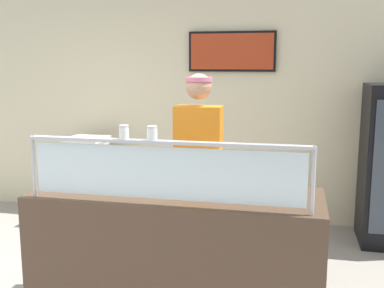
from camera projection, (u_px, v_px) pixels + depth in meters
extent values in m
plane|color=gray|center=(195.00, 279.00, 4.03)|extent=(12.00, 12.00, 0.00)
cube|color=beige|center=(226.00, 106.00, 5.43)|extent=(6.42, 0.08, 2.70)
cube|color=black|center=(232.00, 51.00, 5.25)|extent=(0.99, 0.04, 0.45)
cube|color=#B23819|center=(232.00, 51.00, 5.23)|extent=(0.94, 0.01, 0.40)
cube|color=#4C3828|center=(177.00, 257.00, 3.33)|extent=(2.02, 0.72, 0.95)
cylinder|color=#B2B5BC|center=(34.00, 166.00, 3.12)|extent=(0.02, 0.02, 0.42)
cylinder|color=#B2B5BC|center=(313.00, 181.00, 2.73)|extent=(0.02, 0.02, 0.42)
cube|color=silver|center=(164.00, 173.00, 2.92)|extent=(1.76, 0.01, 0.34)
cube|color=#B2B5BC|center=(164.00, 142.00, 2.89)|extent=(1.82, 0.06, 0.02)
cylinder|color=#9EA0A8|center=(192.00, 189.00, 3.33)|extent=(0.41, 0.41, 0.01)
cylinder|color=tan|center=(192.00, 187.00, 3.33)|extent=(0.39, 0.39, 0.02)
cylinder|color=gold|center=(192.00, 185.00, 3.32)|extent=(0.33, 0.33, 0.01)
cube|color=#ADAFB7|center=(191.00, 185.00, 3.30)|extent=(0.13, 0.29, 0.01)
cylinder|color=white|center=(124.00, 134.00, 2.94)|extent=(0.06, 0.06, 0.07)
cylinder|color=white|center=(124.00, 135.00, 2.94)|extent=(0.05, 0.05, 0.05)
cylinder|color=silver|center=(124.00, 127.00, 2.93)|extent=(0.06, 0.06, 0.02)
cylinder|color=white|center=(152.00, 134.00, 2.90)|extent=(0.07, 0.07, 0.07)
cylinder|color=red|center=(152.00, 136.00, 2.90)|extent=(0.06, 0.06, 0.05)
cylinder|color=silver|center=(152.00, 127.00, 2.89)|extent=(0.06, 0.06, 0.02)
cylinder|color=#23232D|center=(186.00, 226.00, 3.95)|extent=(0.13, 0.13, 0.95)
cylinder|color=#23232D|center=(211.00, 228.00, 3.91)|extent=(0.13, 0.13, 0.95)
cube|color=orange|center=(199.00, 140.00, 3.80)|extent=(0.38, 0.21, 0.55)
sphere|color=tan|center=(199.00, 87.00, 3.73)|extent=(0.21, 0.21, 0.21)
cylinder|color=pink|center=(199.00, 79.00, 3.72)|extent=(0.21, 0.21, 0.04)
cylinder|color=tan|center=(216.00, 157.00, 3.57)|extent=(0.08, 0.34, 0.08)
cylinder|color=red|center=(383.00, 161.00, 4.53)|extent=(0.06, 0.06, 0.20)
cube|color=#B7BABF|center=(88.00, 187.00, 5.46)|extent=(0.70, 0.55, 0.82)
cube|color=silver|center=(87.00, 151.00, 5.38)|extent=(0.44, 0.44, 0.04)
cube|color=silver|center=(86.00, 147.00, 5.38)|extent=(0.43, 0.43, 0.04)
cube|color=silver|center=(87.00, 143.00, 5.37)|extent=(0.44, 0.44, 0.04)
cube|color=silver|center=(87.00, 139.00, 5.36)|extent=(0.45, 0.45, 0.04)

